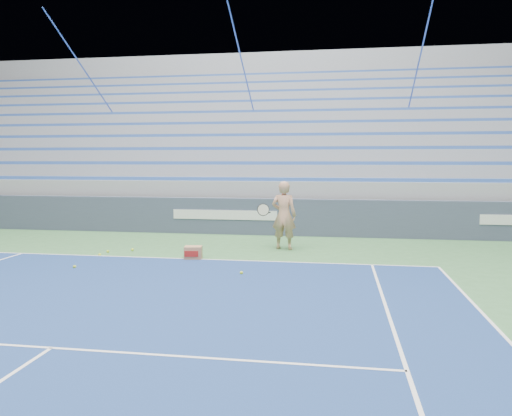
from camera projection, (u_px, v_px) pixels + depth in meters
The scene contains 9 objects.
sponsor_barrier at pixel (226, 216), 15.22m from camera, with size 30.00×0.32×1.10m.
bleachers at pixel (256, 157), 20.67m from camera, with size 31.00×9.15×7.30m.
tennis_player at pixel (284, 215), 12.56m from camera, with size 0.95×0.87×1.73m.
ball_box at pixel (193, 253), 11.36m from camera, with size 0.43×0.36×0.29m.
tennis_ball_0 at pixel (241, 273), 9.83m from camera, with size 0.07×0.07×0.07m, color #D0E52F.
tennis_ball_1 at pixel (100, 255), 11.73m from camera, with size 0.07×0.07×0.07m, color #D0E52F.
tennis_ball_2 at pixel (132, 250), 12.37m from camera, with size 0.07×0.07×0.07m, color #D0E52F.
tennis_ball_3 at pixel (74, 267), 10.40m from camera, with size 0.07×0.07×0.07m, color #D0E52F.
tennis_ball_4 at pixel (108, 251), 12.14m from camera, with size 0.07×0.07×0.07m, color #D0E52F.
Camera 1 is at (3.34, 1.10, 2.25)m, focal length 35.00 mm.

